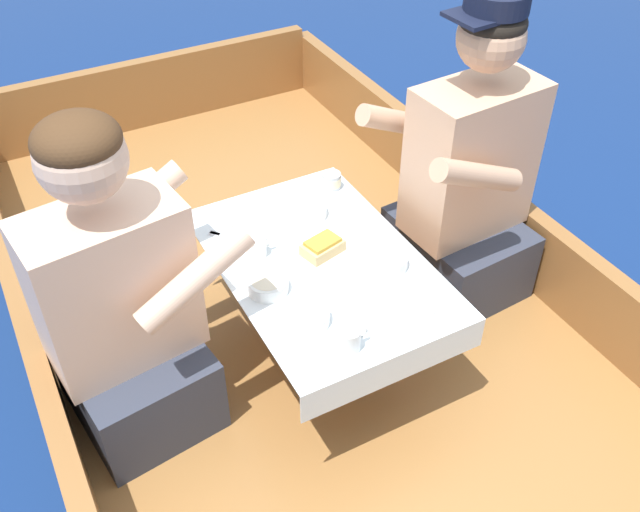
{
  "coord_description": "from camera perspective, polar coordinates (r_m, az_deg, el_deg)",
  "views": [
    {
      "loc": [
        -0.76,
        -1.35,
        2.02
      ],
      "look_at": [
        0.0,
        0.06,
        0.67
      ],
      "focal_mm": 40.0,
      "sensor_mm": 36.0,
      "label": 1
    }
  ],
  "objects": [
    {
      "name": "boat_deck",
      "position": [
        2.44,
        0.72,
        -10.42
      ],
      "size": [
        1.72,
        3.59,
        0.27
      ],
      "primitive_type": "cube",
      "color": "#9E6B38",
      "rests_on": "ground_plane"
    },
    {
      "name": "person_port",
      "position": [
        1.99,
        -15.61,
        -4.14
      ],
      "size": [
        0.56,
        0.5,
        0.99
      ],
      "rotation": [
        0.0,
        0.0,
        0.13
      ],
      "color": "#333847",
      "rests_on": "boat_deck"
    },
    {
      "name": "utensil_fork_port",
      "position": [
        2.21,
        -7.25,
        1.49
      ],
      "size": [
        0.12,
        0.14,
        0.0
      ],
      "rotation": [
        0.0,
        0.0,
        2.28
      ],
      "color": "silver",
      "rests_on": "cockpit_table"
    },
    {
      "name": "gunwale_port",
      "position": [
        2.1,
        -20.01,
        -13.31
      ],
      "size": [
        0.06,
        3.59,
        0.28
      ],
      "primitive_type": "cube",
      "color": "#936033",
      "rests_on": "boat_deck"
    },
    {
      "name": "utensil_knife_starboard",
      "position": [
        2.03,
        0.35,
        -2.22
      ],
      "size": [
        0.09,
        0.15,
        0.0
      ],
      "rotation": [
        0.0,
        0.0,
        2.07
      ],
      "color": "silver",
      "rests_on": "cockpit_table"
    },
    {
      "name": "plate_sandwich",
      "position": [
        2.13,
        0.2,
        0.18
      ],
      "size": [
        0.19,
        0.19,
        0.01
      ],
      "color": "white",
      "rests_on": "cockpit_table"
    },
    {
      "name": "bowl_center_far",
      "position": [
        2.01,
        -4.19,
        -2.24
      ],
      "size": [
        0.12,
        0.12,
        0.04
      ],
      "color": "white",
      "rests_on": "cockpit_table"
    },
    {
      "name": "gunwale_starboard",
      "position": [
        2.63,
        16.76,
        0.48
      ],
      "size": [
        0.06,
        3.59,
        0.28
      ],
      "primitive_type": "cube",
      "color": "#936033",
      "rests_on": "boat_deck"
    },
    {
      "name": "coffee_cup_port",
      "position": [
        1.84,
        2.38,
        -6.62
      ],
      "size": [
        0.09,
        0.06,
        0.07
      ],
      "color": "white",
      "rests_on": "cockpit_table"
    },
    {
      "name": "bowl_port_near",
      "position": [
        1.91,
        -1.18,
        -4.78
      ],
      "size": [
        0.13,
        0.13,
        0.04
      ],
      "color": "white",
      "rests_on": "cockpit_table"
    },
    {
      "name": "utensil_spoon_center",
      "position": [
        2.27,
        -5.74,
        2.69
      ],
      "size": [
        0.17,
        0.07,
        0.01
      ],
      "rotation": [
        0.0,
        0.0,
        2.82
      ],
      "color": "silver",
      "rests_on": "cockpit_table"
    },
    {
      "name": "cockpit_table",
      "position": [
        2.14,
        0.0,
        -1.22
      ],
      "size": [
        0.56,
        0.85,
        0.38
      ],
      "color": "#B2B2B7",
      "rests_on": "boat_deck"
    },
    {
      "name": "sandwich",
      "position": [
        2.11,
        0.21,
        0.75
      ],
      "size": [
        0.13,
        0.1,
        0.05
      ],
      "rotation": [
        0.0,
        0.0,
        0.25
      ],
      "color": "tan",
      "rests_on": "plate_sandwich"
    },
    {
      "name": "plate_bread",
      "position": [
        1.98,
        6.89,
        -3.83
      ],
      "size": [
        0.16,
        0.16,
        0.01
      ],
      "color": "white",
      "rests_on": "cockpit_table"
    },
    {
      "name": "ground_plane",
      "position": [
        2.54,
        0.69,
        -12.36
      ],
      "size": [
        60.0,
        60.0,
        0.0
      ],
      "primitive_type": "plane",
      "color": "navy"
    },
    {
      "name": "bow_coaming",
      "position": [
        3.58,
        -13.35,
        12.71
      ],
      "size": [
        1.6,
        0.06,
        0.32
      ],
      "primitive_type": "cube",
      "color": "#936033",
      "rests_on": "boat_deck"
    },
    {
      "name": "tin_can",
      "position": [
        2.4,
        0.91,
        6.06
      ],
      "size": [
        0.07,
        0.07,
        0.05
      ],
      "color": "silver",
      "rests_on": "cockpit_table"
    },
    {
      "name": "bowl_port_far",
      "position": [
        2.09,
        5.37,
        -0.31
      ],
      "size": [
        0.12,
        0.12,
        0.04
      ],
      "color": "white",
      "rests_on": "cockpit_table"
    },
    {
      "name": "coffee_cup_starboard",
      "position": [
        2.12,
        -5.11,
        0.8
      ],
      "size": [
        0.09,
        0.06,
        0.06
      ],
      "color": "white",
      "rests_on": "cockpit_table"
    },
    {
      "name": "bowl_starboard_near",
      "position": [
        2.28,
        -1.0,
        3.73
      ],
      "size": [
        0.12,
        0.12,
        0.04
      ],
      "color": "white",
      "rests_on": "cockpit_table"
    },
    {
      "name": "person_starboard",
      "position": [
        2.4,
        11.65,
        5.72
      ],
      "size": [
        0.54,
        0.47,
        1.06
      ],
      "rotation": [
        0.0,
        0.0,
        3.21
      ],
      "color": "#333847",
      "rests_on": "boat_deck"
    }
  ]
}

